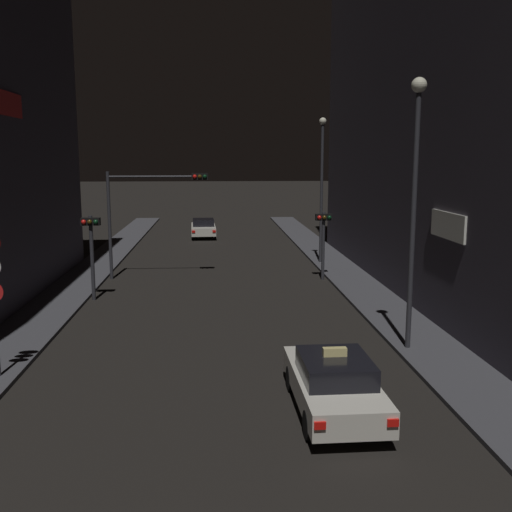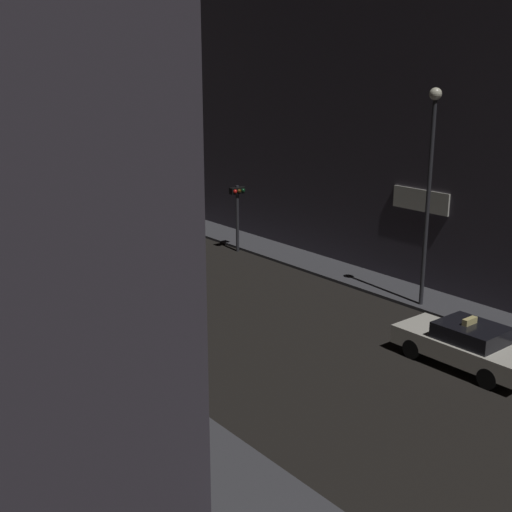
{
  "view_description": "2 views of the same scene",
  "coord_description": "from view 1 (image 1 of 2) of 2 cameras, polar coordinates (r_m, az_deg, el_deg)",
  "views": [
    {
      "loc": [
        -0.09,
        -3.97,
        6.02
      ],
      "look_at": [
        1.5,
        18.33,
        2.26
      ],
      "focal_mm": 41.12,
      "sensor_mm": 36.0,
      "label": 1
    },
    {
      "loc": [
        -14.35,
        -1.93,
        9.01
      ],
      "look_at": [
        1.04,
        17.57,
        2.01
      ],
      "focal_mm": 46.85,
      "sensor_mm": 36.0,
      "label": 2
    }
  ],
  "objects": [
    {
      "name": "sidewalk_left",
      "position": [
        31.53,
        -16.04,
        -1.73
      ],
      "size": [
        2.25,
        56.57,
        0.13
      ],
      "primitive_type": "cube",
      "color": "#424247",
      "rests_on": "ground_plane"
    },
    {
      "name": "taxi",
      "position": [
        14.37,
        7.55,
        -12.12
      ],
      "size": [
        1.87,
        4.47,
        1.62
      ],
      "color": "silver",
      "rests_on": "ground_plane"
    },
    {
      "name": "traffic_light_right_kerb",
      "position": [
        29.11,
        6.59,
        2.43
      ],
      "size": [
        0.8,
        0.42,
        3.39
      ],
      "color": "#2D2D33",
      "rests_on": "ground_plane"
    },
    {
      "name": "traffic_light_overhead",
      "position": [
        29.55,
        -10.49,
        5.28
      ],
      "size": [
        4.98,
        0.42,
        5.36
      ],
      "color": "#2D2D33",
      "rests_on": "ground_plane"
    },
    {
      "name": "street_lamp_near_block",
      "position": [
        18.37,
        15.2,
        7.1
      ],
      "size": [
        0.46,
        0.46,
        8.22
      ],
      "color": "#2D2D33",
      "rests_on": "sidewalk_right"
    },
    {
      "name": "traffic_light_left_kerb",
      "position": [
        25.62,
        -15.74,
        1.53
      ],
      "size": [
        0.8,
        0.42,
        3.63
      ],
      "color": "#2D2D33",
      "rests_on": "ground_plane"
    },
    {
      "name": "sidewalk_right",
      "position": [
        31.56,
        8.34,
        -1.45
      ],
      "size": [
        2.25,
        56.57,
        0.13
      ],
      "primitive_type": "cube",
      "color": "#424247",
      "rests_on": "ground_plane"
    },
    {
      "name": "far_car",
      "position": [
        45.06,
        -5.15,
        2.75
      ],
      "size": [
        1.95,
        4.51,
        1.42
      ],
      "color": "silver",
      "rests_on": "ground_plane"
    },
    {
      "name": "street_lamp_far_block",
      "position": [
        33.29,
        6.42,
        7.65
      ],
      "size": [
        0.4,
        0.4,
        8.09
      ],
      "color": "#2D2D33",
      "rests_on": "sidewalk_right"
    }
  ]
}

